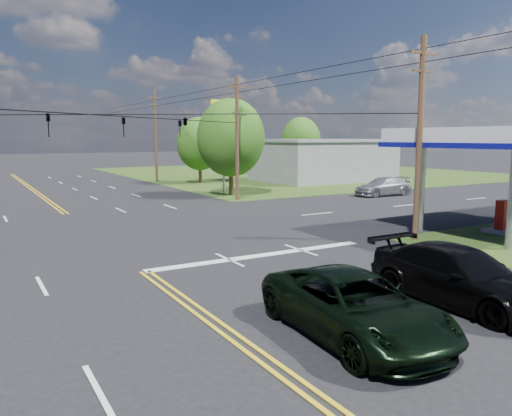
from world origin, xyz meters
TOP-DOWN VIEW (x-y plane):
  - ground at (0.00, 12.00)m, footprint 280.00×280.00m
  - grass_ne at (35.00, 44.00)m, footprint 46.00×48.00m
  - stop_bar at (5.00, 4.00)m, footprint 10.00×0.50m
  - retail_ne at (30.00, 32.00)m, footprint 14.00×10.00m
  - pole_se at (13.00, 3.00)m, footprint 1.60×0.28m
  - pole_ne at (13.00, 21.00)m, footprint 1.60×0.28m
  - pole_right_far at (13.00, 40.00)m, footprint 1.60×0.28m
  - span_wire_signals at (0.00, 12.00)m, footprint 26.00×18.00m
  - power_lines at (0.00, 10.00)m, footprint 26.04×100.00m
  - tree_right_a at (14.00, 24.00)m, footprint 5.70×5.70m
  - tree_right_b at (16.50, 36.00)m, footprint 4.94×4.94m
  - tree_far_r at (34.00, 42.00)m, footprint 5.32×5.32m
  - pickup_dkgreen at (2.61, -4.44)m, footprint 3.04×5.86m
  - suv_black at (6.96, -4.12)m, footprint 2.42×5.80m
  - sedan_far at (25.13, 17.50)m, footprint 5.36×2.30m
  - polesign_ne at (14.40, 26.19)m, footprint 2.26×0.42m

SIDE VIEW (x-z plane):
  - ground at x=0.00m, z-range 0.00..0.00m
  - grass_ne at x=35.00m, z-range -0.01..0.01m
  - stop_bar at x=5.00m, z-range -0.01..0.01m
  - sedan_far at x=25.13m, z-range 0.00..1.54m
  - pickup_dkgreen at x=2.61m, z-range 0.00..1.58m
  - suv_black at x=6.96m, z-range 0.00..1.67m
  - retail_ne at x=30.00m, z-range 0.00..4.40m
  - tree_right_b at x=16.50m, z-range 0.68..7.76m
  - tree_far_r at x=34.00m, z-range 0.73..8.36m
  - tree_right_a at x=14.00m, z-range 0.78..8.96m
  - pole_se at x=13.00m, z-range 0.17..9.67m
  - pole_ne at x=13.00m, z-range 0.17..9.67m
  - pole_right_far at x=13.00m, z-range 0.17..10.17m
  - span_wire_signals at x=0.00m, z-range 5.43..6.56m
  - polesign_ne at x=14.40m, z-range 2.30..10.47m
  - power_lines at x=0.00m, z-range 8.28..8.92m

